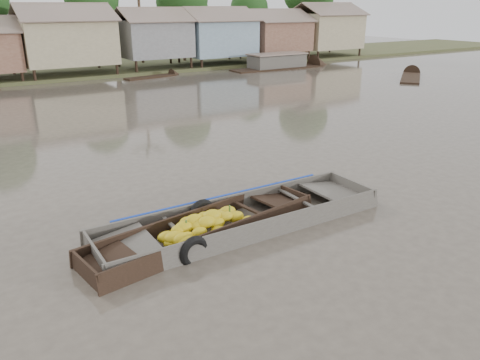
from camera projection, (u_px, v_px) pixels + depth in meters
ground at (264, 230)px, 11.58m from camera, size 120.00×120.00×0.00m
riverbank at (65, 34)px, 37.20m from camera, size 120.00×12.47×10.22m
banana_boat at (203, 230)px, 11.16m from camera, size 6.27×2.35×0.86m
viewer_boat at (243, 222)px, 11.83m from camera, size 7.61×2.08×0.61m
distant_boats at (218, 73)px, 36.84m from camera, size 48.42×15.27×1.38m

